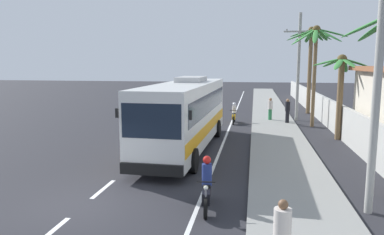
% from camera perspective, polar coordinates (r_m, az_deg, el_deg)
% --- Properties ---
extents(ground_plane, '(160.00, 160.00, 0.00)m').
position_cam_1_polar(ground_plane, '(12.74, -16.20, -12.74)').
color(ground_plane, '#28282D').
extents(sidewalk_kerb, '(3.20, 90.00, 0.14)m').
position_cam_1_polar(sidewalk_kerb, '(21.18, 13.43, -3.98)').
color(sidewalk_kerb, gray).
rests_on(sidewalk_kerb, ground).
extents(lane_markings, '(3.79, 71.00, 0.01)m').
position_cam_1_polar(lane_markings, '(25.85, 2.53, -1.69)').
color(lane_markings, white).
rests_on(lane_markings, ground).
extents(boundary_wall, '(0.24, 60.00, 2.01)m').
position_cam_1_polar(boundary_wall, '(25.46, 21.49, -0.14)').
color(boundary_wall, '#B2B2AD').
rests_on(boundary_wall, ground).
extents(coach_bus_foreground, '(3.18, 12.11, 3.78)m').
position_cam_1_polar(coach_bus_foreground, '(19.40, -0.96, 0.82)').
color(coach_bus_foreground, silver).
rests_on(coach_bus_foreground, ground).
extents(motorcycle_beside_bus, '(0.56, 1.96, 1.67)m').
position_cam_1_polar(motorcycle_beside_bus, '(11.69, 2.28, -10.83)').
color(motorcycle_beside_bus, black).
rests_on(motorcycle_beside_bus, ground).
extents(motorcycle_trailing, '(0.56, 1.96, 1.57)m').
position_cam_1_polar(motorcycle_trailing, '(28.21, 6.52, 0.43)').
color(motorcycle_trailing, black).
rests_on(motorcycle_trailing, ground).
extents(pedestrian_near_kerb, '(0.36, 0.36, 1.71)m').
position_cam_1_polar(pedestrian_near_kerb, '(29.45, 12.02, 1.41)').
color(pedestrian_near_kerb, '#2D7A47').
rests_on(pedestrian_near_kerb, sidewalk_kerb).
extents(pedestrian_far_walk, '(0.36, 0.36, 1.79)m').
position_cam_1_polar(pedestrian_far_walk, '(28.23, 14.56, 1.11)').
color(pedestrian_far_walk, black).
rests_on(pedestrian_far_walk, sidewalk_kerb).
extents(utility_pole_nearest, '(2.56, 0.24, 9.74)m').
position_cam_1_polar(utility_pole_nearest, '(12.00, 27.13, 10.33)').
color(utility_pole_nearest, '#9E9E99').
rests_on(utility_pole_nearest, ground).
extents(utility_pole_mid, '(2.44, 0.24, 8.39)m').
position_cam_1_polar(utility_pole_mid, '(30.34, 16.15, 7.82)').
color(utility_pole_mid, '#9E9E99').
rests_on(utility_pole_mid, ground).
extents(palm_nearest, '(3.26, 3.05, 5.04)m').
position_cam_1_polar(palm_nearest, '(23.39, 22.01, 5.35)').
color(palm_nearest, brown).
rests_on(palm_nearest, ground).
extents(palm_third, '(4.15, 3.95, 7.14)m').
position_cam_1_polar(palm_third, '(27.63, 18.57, 9.88)').
color(palm_third, brown).
rests_on(palm_third, ground).
extents(palm_fourth, '(3.72, 3.81, 7.74)m').
position_cam_1_polar(palm_fourth, '(34.98, 17.90, 9.30)').
color(palm_fourth, brown).
rests_on(palm_fourth, ground).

